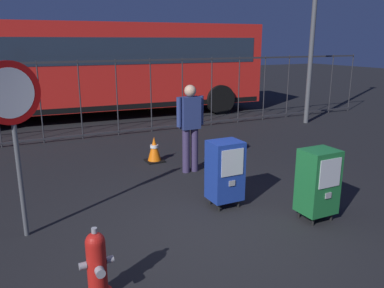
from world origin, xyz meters
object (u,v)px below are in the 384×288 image
bus_near (104,64)px  newspaper_box_primary (225,170)px  newspaper_box_secondary (318,181)px  pedestrian (190,124)px  fire_hydrant (97,265)px  traffic_cone (154,150)px  stop_sign (12,114)px  bus_far (50,60)px

bus_near → newspaper_box_primary: bearing=-88.4°
newspaper_box_primary → newspaper_box_secondary: (0.91, -0.97, 0.00)m
newspaper_box_secondary → pedestrian: (-0.66, 2.66, 0.38)m
fire_hydrant → newspaper_box_primary: 2.62m
newspaper_box_primary → traffic_cone: 2.62m
fire_hydrant → pedestrian: size_ratio=0.45×
pedestrian → bus_near: bus_near is taller
fire_hydrant → traffic_cone: bearing=61.8°
fire_hydrant → stop_sign: size_ratio=0.33×
fire_hydrant → stop_sign: stop_sign is taller
stop_sign → newspaper_box_secondary: bearing=-19.4°
bus_near → bus_far: 3.99m
newspaper_box_primary → bus_near: bearing=87.9°
newspaper_box_secondary → pedestrian: bearing=103.9°
pedestrian → bus_far: 10.47m
fire_hydrant → newspaper_box_secondary: size_ratio=0.73×
newspaper_box_secondary → stop_sign: stop_sign is taller
stop_sign → newspaper_box_primary: bearing=-6.7°
newspaper_box_primary → bus_far: 12.15m
traffic_cone → bus_far: bearing=94.6°
fire_hydrant → newspaper_box_secondary: bearing=6.6°
newspaper_box_primary → newspaper_box_secondary: size_ratio=1.00×
stop_sign → bus_near: bus_near is taller
fire_hydrant → stop_sign: bearing=107.9°
newspaper_box_primary → stop_sign: (-2.78, 0.33, 1.03)m
bus_near → bus_far: (-1.20, 3.81, 0.00)m
pedestrian → fire_hydrant: bearing=-129.5°
newspaper_box_primary → pedestrian: size_ratio=0.61×
newspaper_box_primary → bus_near: 8.34m
stop_sign → bus_far: size_ratio=0.21×
stop_sign → traffic_cone: (2.65, 2.27, -1.34)m
traffic_cone → bus_far: (-0.76, 9.46, 1.45)m
newspaper_box_secondary → pedestrian: pedestrian is taller
newspaper_box_secondary → newspaper_box_primary: bearing=133.1°
bus_near → bus_far: same height
fire_hydrant → bus_near: (2.55, 9.59, 1.36)m
newspaper_box_secondary → bus_far: bearing=97.9°
stop_sign → traffic_cone: bearing=40.6°
stop_sign → pedestrian: 3.39m
fire_hydrant → pedestrian: pedestrian is taller
newspaper_box_secondary → bus_far: (-1.80, 13.03, 1.14)m
pedestrian → bus_far: bus_far is taller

